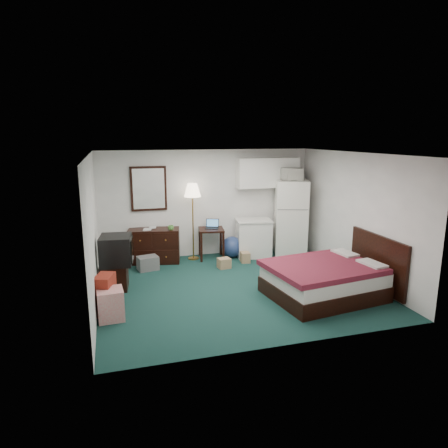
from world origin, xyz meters
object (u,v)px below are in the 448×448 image
object	(u,v)px
dresser	(154,246)
tv_stand	(114,276)
bed	(324,281)
fridge	(291,218)
suitcase	(105,295)
floor_lamp	(193,222)
desk	(211,244)
kitchen_counter	(254,239)

from	to	relation	value
dresser	tv_stand	bearing A→B (deg)	-111.11
dresser	bed	bearing A→B (deg)	-35.50
fridge	bed	xyz separation A→B (m)	(-0.56, -2.59, -0.60)
bed	suitcase	xyz separation A→B (m)	(-3.72, 0.33, 0.03)
floor_lamp	suitcase	distance (m)	3.22
floor_lamp	fridge	distance (m)	2.34
desk	suitcase	distance (m)	3.38
kitchen_counter	bed	distance (m)	2.68
kitchen_counter	tv_stand	bearing A→B (deg)	-149.86
fridge	suitcase	bearing A→B (deg)	-133.60
bed	desk	bearing A→B (deg)	108.70
desk	fridge	size ratio (longest dim) A/B	0.40
floor_lamp	suitcase	bearing A→B (deg)	-128.03
floor_lamp	suitcase	xyz separation A→B (m)	(-1.95, -2.50, -0.56)
floor_lamp	kitchen_counter	world-z (taller)	floor_lamp
dresser	kitchen_counter	world-z (taller)	kitchen_counter
dresser	fridge	size ratio (longest dim) A/B	0.63
bed	floor_lamp	bearing A→B (deg)	114.40
suitcase	desk	bearing A→B (deg)	64.96
dresser	floor_lamp	distance (m)	1.03
tv_stand	kitchen_counter	bearing A→B (deg)	27.61
bed	suitcase	size ratio (longest dim) A/B	2.86
kitchen_counter	fridge	distance (m)	1.03
bed	dresser	bearing A→B (deg)	125.55
tv_stand	bed	bearing A→B (deg)	-15.07
fridge	dresser	bearing A→B (deg)	-165.88
desk	kitchen_counter	bearing A→B (deg)	3.64
bed	kitchen_counter	bearing A→B (deg)	89.85
kitchen_counter	bed	size ratio (longest dim) A/B	0.46
fridge	tv_stand	world-z (taller)	fridge
kitchen_counter	floor_lamp	bearing A→B (deg)	-177.76
desk	bed	bearing A→B (deg)	-54.90
floor_lamp	dresser	bearing A→B (deg)	179.13
bed	suitcase	world-z (taller)	suitcase
bed	suitcase	distance (m)	3.74
bed	tv_stand	distance (m)	3.85
desk	bed	xyz separation A→B (m)	(1.36, -2.75, -0.06)
desk	kitchen_counter	size ratio (longest dim) A/B	0.84
kitchen_counter	dresser	bearing A→B (deg)	-175.46
dresser	desk	world-z (taller)	dresser
desk	kitchen_counter	world-z (taller)	kitchen_counter
bed	fridge	bearing A→B (deg)	70.17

